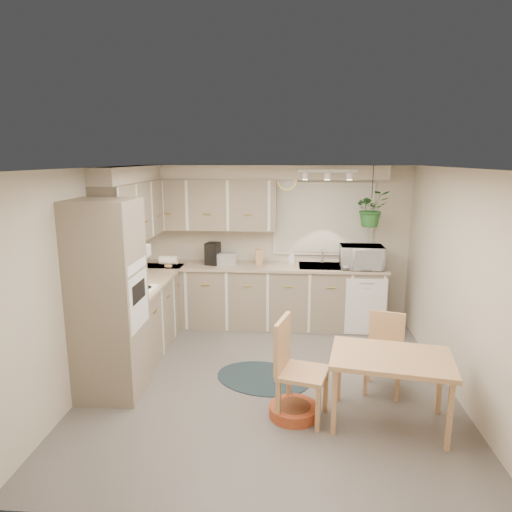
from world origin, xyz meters
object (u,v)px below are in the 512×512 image
Objects in this scene: braided_rug at (263,378)px; pet_bed at (294,411)px; chair_back at (384,355)px; dining_table at (389,390)px; microwave at (362,255)px; chair_left at (303,370)px.

pet_bed reaches higher than braided_rug.
pet_bed is at bearing 46.80° from chair_back.
chair_back reaches higher than pet_bed.
dining_table is at bearing -3.46° from pet_bed.
dining_table is at bearing 99.98° from chair_back.
braided_rug is 2.39m from microwave.
dining_table is 2.27× the size of pet_bed.
chair_back is 1.75× the size of pet_bed.
dining_table is 0.95m from pet_bed.
chair_back is at bearing 83.65° from dining_table.
braided_rug is (-0.43, 0.78, -0.50)m from chair_left.
microwave is (0.07, 2.46, 0.80)m from dining_table.
chair_left is at bearing -60.93° from braided_rug.
chair_left is 1.06m from chair_back.
chair_left is 1.66× the size of microwave.
pet_bed is at bearing 176.54° from dining_table.
dining_table is 1.29× the size of chair_back.
chair_left is (-0.82, 0.04, 0.15)m from dining_table.
chair_left is at bearing -109.38° from microwave.
chair_left is 1.02m from braided_rug.
pet_bed is at bearing -83.34° from chair_left.
dining_table reaches higher than braided_rug.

